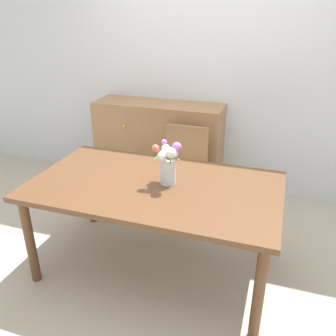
{
  "coord_description": "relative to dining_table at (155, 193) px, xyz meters",
  "views": [
    {
      "loc": [
        0.82,
        -2.13,
        1.91
      ],
      "look_at": [
        0.09,
        0.04,
        0.87
      ],
      "focal_mm": 37.49,
      "sensor_mm": 36.0,
      "label": 1
    }
  ],
  "objects": [
    {
      "name": "ground_plane",
      "position": [
        0.0,
        0.0,
        -0.67
      ],
      "size": [
        12.0,
        12.0,
        0.0
      ],
      "primitive_type": "plane",
      "color": "#B7AD99"
    },
    {
      "name": "back_wall",
      "position": [
        0.0,
        1.6,
        0.73
      ],
      "size": [
        7.0,
        0.1,
        2.8
      ],
      "primitive_type": "cube",
      "color": "silver",
      "rests_on": "ground_plane"
    },
    {
      "name": "dining_table",
      "position": [
        0.0,
        0.0,
        0.0
      ],
      "size": [
        1.81,
        1.04,
        0.75
      ],
      "color": "brown",
      "rests_on": "ground_plane"
    },
    {
      "name": "chair_far",
      "position": [
        -0.03,
        0.86,
        -0.15
      ],
      "size": [
        0.42,
        0.42,
        0.9
      ],
      "rotation": [
        0.0,
        0.0,
        3.14
      ],
      "color": "#9E7047",
      "rests_on": "ground_plane"
    },
    {
      "name": "dresser",
      "position": [
        -0.45,
        1.33,
        -0.17
      ],
      "size": [
        1.4,
        0.47,
        1.0
      ],
      "color": "#9E7047",
      "rests_on": "ground_plane"
    },
    {
      "name": "flower_vase",
      "position": [
        0.09,
        0.04,
        0.25
      ],
      "size": [
        0.2,
        0.21,
        0.31
      ],
      "color": "silver",
      "rests_on": "dining_table"
    }
  ]
}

